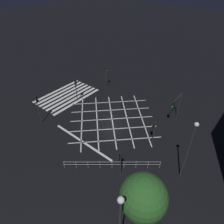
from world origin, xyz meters
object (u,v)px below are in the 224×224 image
(traffic_light_nw_main, at_px, (176,104))
(street_tree_far, at_px, (143,197))
(traffic_light_median_north, at_px, (154,128))
(street_lamp_west, at_px, (120,222))
(street_tree_near, at_px, (143,199))
(traffic_light_ne_cross, at_px, (120,159))
(traffic_light_se_main, at_px, (38,104))
(traffic_light_sw_cross, at_px, (106,72))
(street_lamp_east, at_px, (190,144))
(traffic_light_median_south, at_px, (76,86))

(traffic_light_nw_main, relative_size, street_tree_far, 0.67)
(traffic_light_median_north, distance_m, street_lamp_west, 13.33)
(street_tree_far, bearing_deg, street_tree_near, 31.78)
(traffic_light_ne_cross, height_order, street_lamp_west, street_lamp_west)
(traffic_light_se_main, xyz_separation_m, street_tree_near, (3.16, 18.62, 1.24))
(traffic_light_sw_cross, distance_m, street_lamp_west, 26.73)
(traffic_light_nw_main, height_order, traffic_light_se_main, traffic_light_se_main)
(street_lamp_east, bearing_deg, traffic_light_ne_cross, -52.30)
(traffic_light_nw_main, height_order, street_tree_near, street_tree_near)
(traffic_light_ne_cross, bearing_deg, traffic_light_nw_main, -91.94)
(traffic_light_se_main, distance_m, traffic_light_sw_cross, 13.70)
(traffic_light_median_north, distance_m, traffic_light_sw_cross, 15.63)
(traffic_light_median_south, height_order, street_tree_far, street_tree_far)
(traffic_light_median_north, bearing_deg, traffic_light_median_south, -2.42)
(traffic_light_median_south, distance_m, traffic_light_se_main, 7.05)
(traffic_light_median_south, relative_size, traffic_light_sw_cross, 0.97)
(street_lamp_west, bearing_deg, traffic_light_median_north, -161.01)
(traffic_light_sw_cross, bearing_deg, traffic_light_nw_main, -6.82)
(traffic_light_median_south, bearing_deg, street_tree_near, -28.52)
(traffic_light_median_north, height_order, street_lamp_west, street_lamp_west)
(street_tree_far, bearing_deg, traffic_light_nw_main, -164.67)
(traffic_light_median_north, height_order, traffic_light_sw_cross, traffic_light_sw_cross)
(street_tree_near, height_order, street_tree_far, street_tree_far)
(traffic_light_nw_main, bearing_deg, street_tree_far, 15.33)
(traffic_light_ne_cross, bearing_deg, traffic_light_se_main, 0.29)
(street_tree_near, xyz_separation_m, street_tree_far, (-0.07, -0.04, 0.11))
(street_lamp_west, bearing_deg, traffic_light_median_south, -124.71)
(traffic_light_ne_cross, relative_size, street_lamp_east, 0.46)
(street_tree_near, bearing_deg, traffic_light_ne_cross, -125.15)
(traffic_light_median_north, height_order, traffic_light_nw_main, traffic_light_nw_main)
(traffic_light_nw_main, xyz_separation_m, street_tree_far, (15.11, 4.14, 1.40))
(street_lamp_east, xyz_separation_m, street_tree_near, (7.22, -0.57, -0.40))
(traffic_light_se_main, bearing_deg, traffic_light_median_south, 1.34)
(traffic_light_se_main, bearing_deg, street_lamp_west, -107.63)
(traffic_light_nw_main, xyz_separation_m, street_lamp_east, (7.95, 4.76, 1.69))
(traffic_light_median_south, bearing_deg, traffic_light_ne_cross, -26.17)
(traffic_light_median_south, height_order, traffic_light_se_main, traffic_light_se_main)
(traffic_light_median_south, bearing_deg, traffic_light_nw_main, 18.80)
(street_tree_far, bearing_deg, traffic_light_median_north, -155.57)
(street_tree_near, bearing_deg, street_tree_far, -148.22)
(traffic_light_sw_cross, bearing_deg, street_tree_near, -42.80)
(street_tree_far, bearing_deg, street_lamp_east, 175.08)
(traffic_light_nw_main, bearing_deg, street_tree_near, 15.42)
(traffic_light_se_main, relative_size, traffic_light_sw_cross, 1.09)
(traffic_light_nw_main, distance_m, street_lamp_west, 18.46)
(traffic_light_ne_cross, distance_m, traffic_light_nw_main, 11.97)
(street_tree_near, bearing_deg, traffic_light_nw_main, -164.58)
(traffic_light_nw_main, relative_size, traffic_light_se_main, 0.95)
(street_tree_far, bearing_deg, traffic_light_se_main, -99.45)
(traffic_light_median_south, xyz_separation_m, traffic_light_se_main, (7.05, 0.16, 0.32))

